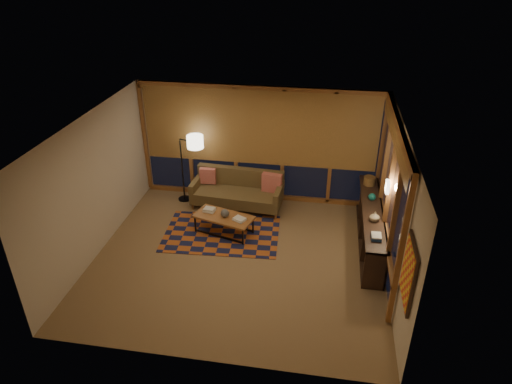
% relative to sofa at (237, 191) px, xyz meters
% --- Properties ---
extents(floor, '(5.50, 5.00, 0.01)m').
position_rel_sofa_xyz_m(floor, '(0.42, -1.91, -0.41)').
color(floor, '#A18457').
rests_on(floor, ground).
extents(ceiling, '(5.50, 5.00, 0.01)m').
position_rel_sofa_xyz_m(ceiling, '(0.42, -1.91, 2.29)').
color(ceiling, white).
rests_on(ceiling, walls).
extents(walls, '(5.51, 5.01, 2.70)m').
position_rel_sofa_xyz_m(walls, '(0.42, -1.91, 0.94)').
color(walls, beige).
rests_on(walls, floor).
extents(window_wall_back, '(5.30, 0.16, 2.60)m').
position_rel_sofa_xyz_m(window_wall_back, '(0.42, 0.52, 0.94)').
color(window_wall_back, '#A05F2F').
rests_on(window_wall_back, walls).
extents(window_wall_right, '(0.16, 3.70, 2.60)m').
position_rel_sofa_xyz_m(window_wall_right, '(3.10, -1.31, 0.94)').
color(window_wall_right, '#A05F2F').
rests_on(window_wall_right, walls).
extents(wall_art, '(0.06, 0.74, 0.94)m').
position_rel_sofa_xyz_m(wall_art, '(3.13, -3.76, 1.04)').
color(wall_art, red).
rests_on(wall_art, walls).
extents(wall_sconce, '(0.12, 0.18, 0.22)m').
position_rel_sofa_xyz_m(wall_sconce, '(3.04, -1.46, 1.14)').
color(wall_sconce, white).
rests_on(wall_sconce, walls).
extents(sofa, '(2.07, 0.95, 0.83)m').
position_rel_sofa_xyz_m(sofa, '(0.00, 0.00, 0.00)').
color(sofa, brown).
rests_on(sofa, floor).
extents(pillow_left, '(0.37, 0.13, 0.37)m').
position_rel_sofa_xyz_m(pillow_left, '(-0.73, 0.22, 0.19)').
color(pillow_left, red).
rests_on(pillow_left, sofa).
extents(pillow_right, '(0.46, 0.21, 0.44)m').
position_rel_sofa_xyz_m(pillow_right, '(0.78, 0.11, 0.22)').
color(pillow_right, red).
rests_on(pillow_right, sofa).
extents(area_rug, '(2.46, 1.73, 0.01)m').
position_rel_sofa_xyz_m(area_rug, '(-0.10, -1.14, -0.41)').
color(area_rug, '#AF5621').
rests_on(area_rug, floor).
extents(coffee_table, '(1.32, 0.87, 0.40)m').
position_rel_sofa_xyz_m(coffee_table, '(-0.06, -1.09, -0.21)').
color(coffee_table, '#A05F2F').
rests_on(coffee_table, floor).
extents(book_stack_a, '(0.24, 0.21, 0.06)m').
position_rel_sofa_xyz_m(book_stack_a, '(-0.40, -0.96, 0.02)').
color(book_stack_a, silver).
rests_on(book_stack_a, coffee_table).
extents(book_stack_b, '(0.28, 0.26, 0.04)m').
position_rel_sofa_xyz_m(book_stack_b, '(0.29, -1.21, 0.01)').
color(book_stack_b, silver).
rests_on(book_stack_b, coffee_table).
extents(ceramic_pot, '(0.19, 0.19, 0.17)m').
position_rel_sofa_xyz_m(ceramic_pot, '(-0.03, -1.12, 0.08)').
color(ceramic_pot, '#2A2A2B').
rests_on(ceramic_pot, coffee_table).
extents(floor_lamp, '(0.62, 0.48, 1.67)m').
position_rel_sofa_xyz_m(floor_lamp, '(-1.30, 0.14, 0.42)').
color(floor_lamp, black).
rests_on(floor_lamp, floor).
extents(bookshelf, '(0.40, 3.05, 0.76)m').
position_rel_sofa_xyz_m(bookshelf, '(2.91, -0.91, -0.03)').
color(bookshelf, '#32251D').
rests_on(bookshelf, floor).
extents(basket, '(0.29, 0.29, 0.18)m').
position_rel_sofa_xyz_m(basket, '(2.89, 0.12, 0.44)').
color(basket, olive).
rests_on(basket, bookshelf).
extents(teal_bowl, '(0.18, 0.18, 0.15)m').
position_rel_sofa_xyz_m(teal_bowl, '(2.91, -0.57, 0.43)').
color(teal_bowl, '#14645D').
rests_on(teal_bowl, bookshelf).
extents(vase, '(0.21, 0.21, 0.20)m').
position_rel_sofa_xyz_m(vase, '(2.91, -1.37, 0.45)').
color(vase, tan).
rests_on(vase, bookshelf).
extents(shelf_book_stack, '(0.24, 0.29, 0.07)m').
position_rel_sofa_xyz_m(shelf_book_stack, '(2.91, -1.95, 0.39)').
color(shelf_book_stack, silver).
rests_on(shelf_book_stack, bookshelf).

